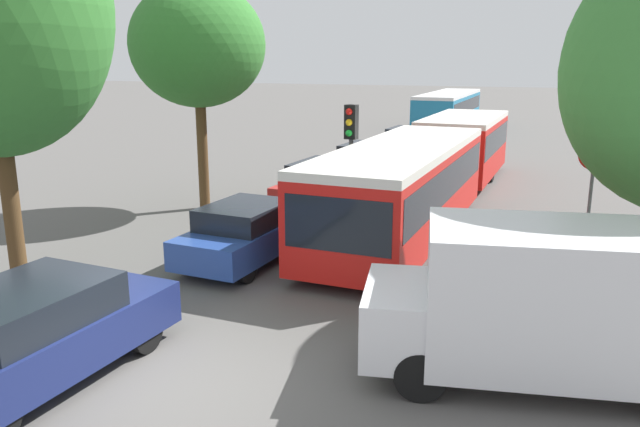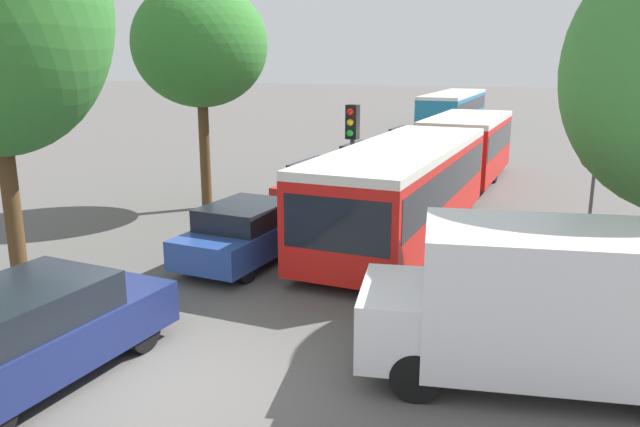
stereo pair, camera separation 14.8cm
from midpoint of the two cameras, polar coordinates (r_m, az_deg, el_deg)
name	(u,v)px [view 1 (the left image)]	position (r m, az deg, el deg)	size (l,w,h in m)	color
ground_plane	(167,383)	(9.67, -14.25, -14.76)	(200.00, 200.00, 0.00)	#565451
articulated_bus	(433,164)	(19.54, 10.09, 4.49)	(3.09, 16.63, 2.46)	red
city_bus_rear	(449,108)	(42.23, 11.58, 9.42)	(2.67, 11.20, 2.40)	teal
queued_car_navy	(35,334)	(9.99, -24.99, -9.92)	(2.11, 4.41, 1.49)	navy
queued_car_blue	(247,232)	(14.43, -6.97, -1.72)	(1.95, 4.06, 1.37)	#284799
queued_car_red	(326,185)	(19.42, 0.34, 2.65)	(2.11, 4.40, 1.49)	#B21E19
queued_car_black	(366,161)	(24.25, 4.07, 4.80)	(1.97, 4.12, 1.39)	black
queued_car_silver	(408,142)	(30.15, 7.87, 6.51)	(1.96, 4.09, 1.39)	#B7BABF
white_van	(556,301)	(9.50, 20.37, -7.52)	(5.28, 2.86, 2.31)	silver
traffic_light	(351,139)	(16.63, 2.58, 6.81)	(0.34, 0.38, 3.40)	#56595E
no_entry_sign	(592,181)	(15.43, 23.36, 2.76)	(0.70, 0.08, 2.82)	#56595E
tree_left_mid	(196,48)	(19.34, -11.52, 14.59)	(4.00, 4.00, 6.81)	#51381E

